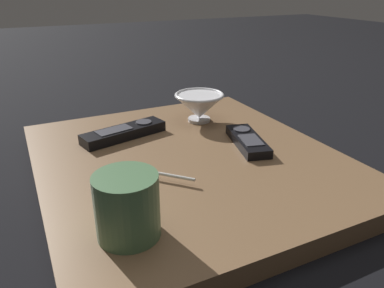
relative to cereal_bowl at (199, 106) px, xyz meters
name	(u,v)px	position (x,y,z in m)	size (l,w,h in m)	color
ground_plane	(188,171)	(-0.17, 0.11, -0.08)	(6.00, 6.00, 0.00)	black
table	(188,163)	(-0.17, 0.11, -0.06)	(0.65, 0.59, 0.04)	brown
cereal_bowl	(199,106)	(0.00, 0.00, 0.00)	(0.13, 0.13, 0.07)	silver
coffee_mug	(127,206)	(-0.37, 0.30, 0.01)	(0.09, 0.09, 0.09)	#4C724C
teaspoon	(141,170)	(-0.22, 0.23, -0.03)	(0.10, 0.10, 0.02)	silver
tv_remote_near	(124,132)	(-0.02, 0.21, -0.03)	(0.10, 0.20, 0.03)	black
tv_remote_far	(248,141)	(-0.18, -0.03, -0.03)	(0.17, 0.09, 0.02)	black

